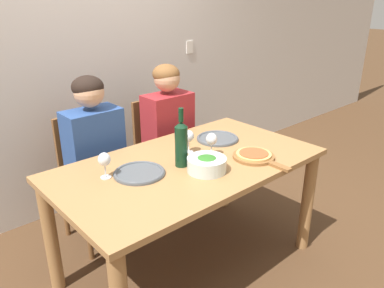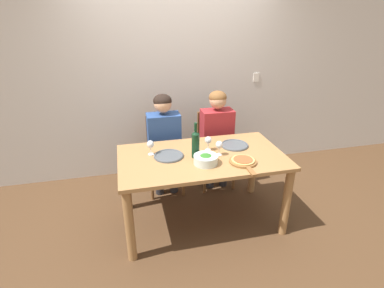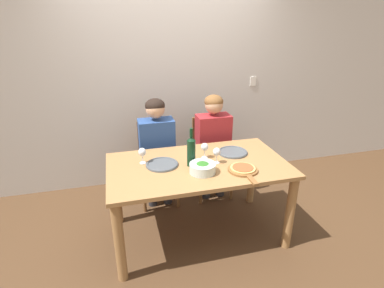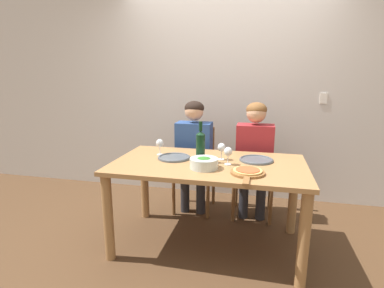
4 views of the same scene
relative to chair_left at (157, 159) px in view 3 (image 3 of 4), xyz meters
name	(u,v)px [view 3 (image 3 of 4)]	position (x,y,z in m)	size (l,w,h in m)	color
ground_plane	(198,233)	(0.28, -0.77, -0.51)	(40.00, 40.00, 0.00)	#4C331E
back_wall	(170,77)	(0.28, 0.50, 0.84)	(10.00, 0.06, 2.70)	silver
dining_table	(198,176)	(0.28, -0.77, 0.15)	(1.64, 0.91, 0.78)	#9E7042
chair_left	(157,159)	(0.00, 0.00, 0.00)	(0.42, 0.42, 0.93)	brown
chair_right	(210,153)	(0.65, 0.00, 0.00)	(0.42, 0.42, 0.93)	brown
person_woman	(157,143)	(0.00, -0.11, 0.24)	(0.47, 0.51, 1.24)	#28282D
person_man	(214,137)	(0.65, -0.11, 0.24)	(0.47, 0.51, 1.24)	#28282D
wine_bottle	(191,151)	(0.21, -0.78, 0.41)	(0.08, 0.08, 0.36)	black
broccoli_bowl	(203,168)	(0.27, -0.94, 0.31)	(0.23, 0.23, 0.09)	silver
dinner_plate_left	(162,164)	(-0.04, -0.71, 0.28)	(0.29, 0.29, 0.02)	#4C5156
dinner_plate_right	(233,152)	(0.68, -0.62, 0.28)	(0.29, 0.29, 0.02)	#4C5156
pizza_on_board	(243,170)	(0.62, -1.01, 0.28)	(0.26, 0.40, 0.04)	brown
wine_glass_left	(142,153)	(-0.21, -0.62, 0.37)	(0.07, 0.07, 0.15)	silver
wine_glass_right	(217,153)	(0.45, -0.79, 0.37)	(0.07, 0.07, 0.15)	silver
wine_glass_centre	(205,148)	(0.37, -0.66, 0.37)	(0.07, 0.07, 0.15)	silver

